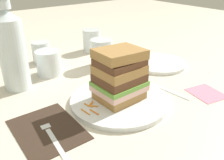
{
  "coord_description": "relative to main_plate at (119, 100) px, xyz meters",
  "views": [
    {
      "loc": [
        -0.33,
        -0.42,
        0.32
      ],
      "look_at": [
        0.01,
        0.01,
        0.05
      ],
      "focal_mm": 38.12,
      "sensor_mm": 36.0,
      "label": 1
    }
  ],
  "objects": [
    {
      "name": "sandwich",
      "position": [
        0.0,
        0.0,
        0.07
      ],
      "size": [
        0.12,
        0.1,
        0.13
      ],
      "color": "#A87A42",
      "rests_on": "main_plate"
    },
    {
      "name": "napkin_dark",
      "position": [
        -0.19,
        0.01,
        -0.0
      ],
      "size": [
        0.13,
        0.17,
        0.0
      ],
      "primitive_type": "cube",
      "rotation": [
        0.0,
        0.0,
        -0.01
      ],
      "color": "#38281E",
      "rests_on": "ground_plane"
    },
    {
      "name": "water_bottle",
      "position": [
        -0.18,
        0.24,
        0.11
      ],
      "size": [
        0.07,
        0.07,
        0.26
      ],
      "color": "silver",
      "rests_on": "ground_plane"
    },
    {
      "name": "juice_glass",
      "position": [
        0.11,
        0.23,
        0.04
      ],
      "size": [
        0.07,
        0.07,
        0.09
      ],
      "color": "white",
      "rests_on": "ground_plane"
    },
    {
      "name": "carrot_shred_3",
      "position": [
        -0.08,
        0.02,
        0.01
      ],
      "size": [
        0.01,
        0.02,
        0.0
      ],
      "primitive_type": "cylinder",
      "rotation": [
        0.0,
        1.57,
        4.91
      ],
      "color": "orange",
      "rests_on": "main_plate"
    },
    {
      "name": "carrot_shred_7",
      "position": [
        0.07,
        -0.0,
        0.01
      ],
      "size": [
        0.02,
        0.01,
        0.0
      ],
      "primitive_type": "cylinder",
      "rotation": [
        0.0,
        1.57,
        5.63
      ],
      "color": "orange",
      "rests_on": "main_plate"
    },
    {
      "name": "ground_plane",
      "position": [
        -0.01,
        0.02,
        -0.01
      ],
      "size": [
        3.0,
        3.0,
        0.0
      ],
      "primitive_type": "plane",
      "color": "beige"
    },
    {
      "name": "empty_tumbler_0",
      "position": [
        -0.07,
        0.27,
        0.03
      ],
      "size": [
        0.08,
        0.08,
        0.08
      ],
      "primitive_type": "cylinder",
      "color": "silver",
      "rests_on": "ground_plane"
    },
    {
      "name": "carrot_shred_1",
      "position": [
        -0.07,
        0.01,
        0.01
      ],
      "size": [
        0.02,
        0.01,
        0.0
      ],
      "primitive_type": "cylinder",
      "rotation": [
        0.0,
        1.57,
        0.57
      ],
      "color": "orange",
      "rests_on": "main_plate"
    },
    {
      "name": "main_plate",
      "position": [
        0.0,
        0.0,
        0.0
      ],
      "size": [
        0.25,
        0.25,
        0.01
      ],
      "primitive_type": "cylinder",
      "color": "white",
      "rests_on": "ground_plane"
    },
    {
      "name": "side_plate",
      "position": [
        0.27,
        0.11,
        -0.0
      ],
      "size": [
        0.19,
        0.19,
        0.01
      ],
      "primitive_type": "cylinder",
      "color": "white",
      "rests_on": "ground_plane"
    },
    {
      "name": "carrot_shred_5",
      "position": [
        0.1,
        0.02,
        0.01
      ],
      "size": [
        0.02,
        0.01,
        0.0
      ],
      "primitive_type": "cylinder",
      "rotation": [
        0.0,
        1.57,
        2.52
      ],
      "color": "orange",
      "rests_on": "main_plate"
    },
    {
      "name": "empty_tumbler_2",
      "position": [
        -0.04,
        0.38,
        0.03
      ],
      "size": [
        0.06,
        0.06,
        0.08
      ],
      "primitive_type": "cylinder",
      "color": "silver",
      "rests_on": "ground_plane"
    },
    {
      "name": "fork",
      "position": [
        -0.2,
        -0.02,
        -0.0
      ],
      "size": [
        0.03,
        0.17,
        0.0
      ],
      "color": "silver",
      "rests_on": "napkin_dark"
    },
    {
      "name": "empty_tumbler_1",
      "position": [
        0.17,
        0.38,
        0.04
      ],
      "size": [
        0.07,
        0.07,
        0.09
      ],
      "primitive_type": "cylinder",
      "color": "silver",
      "rests_on": "ground_plane"
    },
    {
      "name": "carrot_shred_9",
      "position": [
        0.06,
        -0.01,
        0.01
      ],
      "size": [
        0.02,
        0.03,
        0.0
      ],
      "primitive_type": "cylinder",
      "rotation": [
        0.0,
        1.57,
        4.05
      ],
      "color": "orange",
      "rests_on": "main_plate"
    },
    {
      "name": "knife",
      "position": [
        0.15,
        -0.01,
        -0.0
      ],
      "size": [
        0.03,
        0.2,
        0.0
      ],
      "color": "silver",
      "rests_on": "ground_plane"
    },
    {
      "name": "carrot_shred_6",
      "position": [
        0.08,
        -0.0,
        0.01
      ],
      "size": [
        0.02,
        0.01,
        0.0
      ],
      "primitive_type": "cylinder",
      "rotation": [
        0.0,
        1.57,
        2.94
      ],
      "color": "orange",
      "rests_on": "main_plate"
    },
    {
      "name": "carrot_shred_4",
      "position": [
        -0.1,
        -0.0,
        0.01
      ],
      "size": [
        0.01,
        0.03,
        0.0
      ],
      "primitive_type": "cylinder",
      "rotation": [
        0.0,
        1.57,
        4.82
      ],
      "color": "orange",
      "rests_on": "main_plate"
    },
    {
      "name": "napkin_pink",
      "position": [
        0.22,
        -0.11,
        -0.0
      ],
      "size": [
        0.1,
        0.1,
        0.0
      ],
      "primitive_type": "cube",
      "rotation": [
        0.0,
        0.0,
        -0.21
      ],
      "color": "pink",
      "rests_on": "ground_plane"
    },
    {
      "name": "carrot_shred_8",
      "position": [
        0.07,
        0.01,
        0.01
      ],
      "size": [
        0.03,
        0.02,
        0.0
      ],
      "primitive_type": "cylinder",
      "rotation": [
        0.0,
        1.57,
        0.67
      ],
      "color": "orange",
      "rests_on": "main_plate"
    },
    {
      "name": "carrot_shred_2",
      "position": [
        -0.08,
        0.01,
        0.01
      ],
      "size": [
        0.02,
        0.02,
        0.0
      ],
      "primitive_type": "cylinder",
      "rotation": [
        0.0,
        1.57,
        5.48
      ],
      "color": "orange",
      "rests_on": "main_plate"
    },
    {
      "name": "carrot_shred_0",
      "position": [
        -0.09,
        -0.02,
        0.01
      ],
      "size": [
        0.01,
        0.03,
        0.0
      ],
      "primitive_type": "cylinder",
      "rotation": [
        0.0,
        1.57,
        1.72
      ],
      "color": "orange",
      "rests_on": "main_plate"
    }
  ]
}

